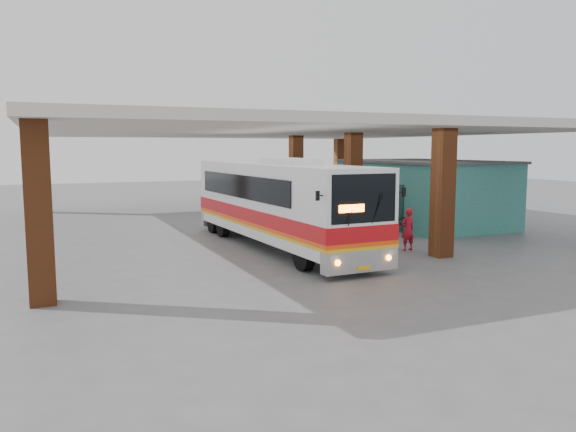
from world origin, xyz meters
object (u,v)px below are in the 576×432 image
(pedestrian, at_px, (408,229))
(motorcycle, at_px, (401,222))
(red_chair, at_px, (367,217))
(coach_bus, at_px, (279,203))

(pedestrian, bearing_deg, motorcycle, -124.31)
(red_chair, bearing_deg, pedestrian, -130.71)
(coach_bus, xyz_separation_m, motorcycle, (6.13, 0.95, -1.12))
(motorcycle, relative_size, red_chair, 2.79)
(coach_bus, distance_m, motorcycle, 6.30)
(coach_bus, xyz_separation_m, pedestrian, (4.07, -2.40, -0.89))
(coach_bus, height_order, red_chair, coach_bus)
(pedestrian, bearing_deg, red_chair, -112.68)
(coach_bus, relative_size, motorcycle, 5.65)
(motorcycle, height_order, red_chair, motorcycle)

